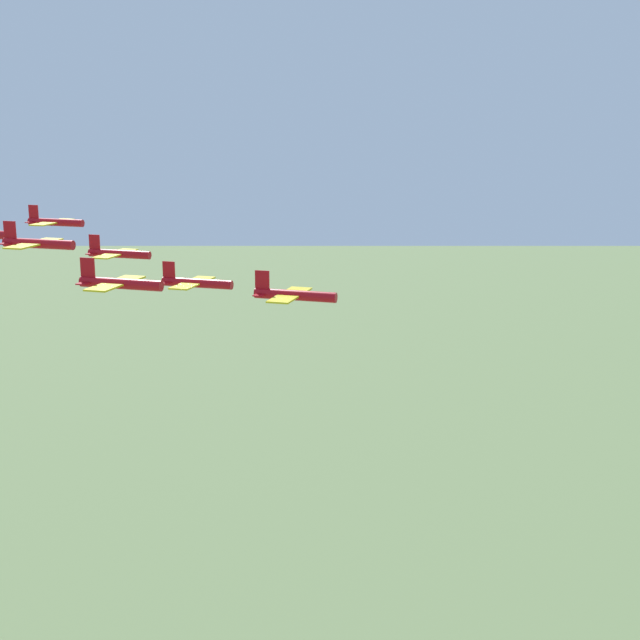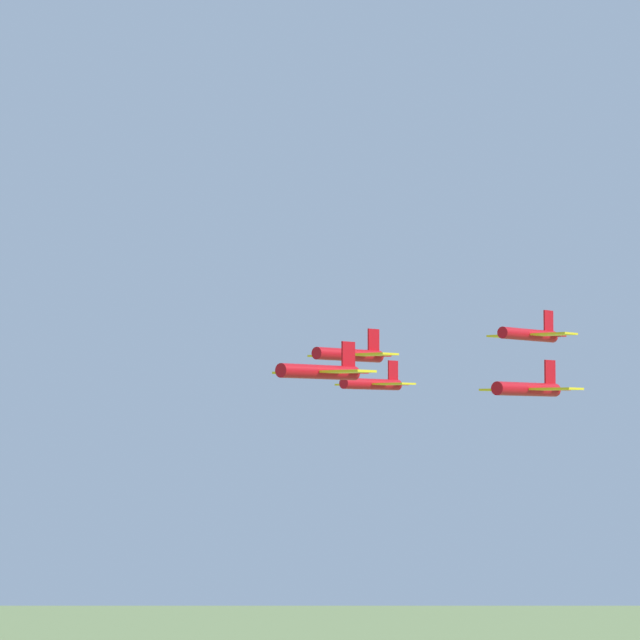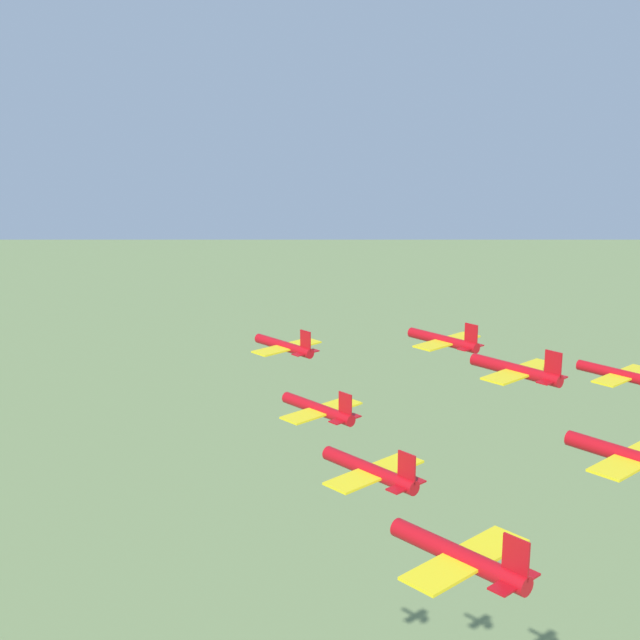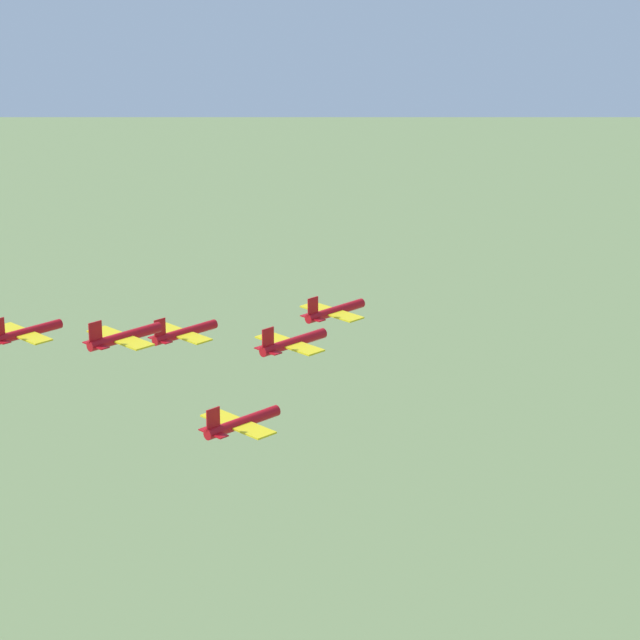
{
  "view_description": "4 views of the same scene",
  "coord_description": "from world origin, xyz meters",
  "px_view_note": "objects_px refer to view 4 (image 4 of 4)",
  "views": [
    {
      "loc": [
        -67.88,
        77.63,
        146.8
      ],
      "look_at": [
        22.64,
        51.64,
        124.75
      ],
      "focal_mm": 50.0,
      "sensor_mm": 36.0,
      "label": 1
    },
    {
      "loc": [
        42.31,
        -71.75,
        122.31
      ],
      "look_at": [
        28.88,
        54.06,
        130.71
      ],
      "focal_mm": 85.0,
      "sensor_mm": 36.0,
      "label": 2
    },
    {
      "loc": [
        129.05,
        82.95,
        155.8
      ],
      "look_at": [
        33.6,
        58.58,
        131.07
      ],
      "focal_mm": 50.0,
      "sensor_mm": 36.0,
      "label": 3
    },
    {
      "loc": [
        -9.64,
        232.74,
        185.8
      ],
      "look_at": [
        30.8,
        53.34,
        125.14
      ],
      "focal_mm": 85.0,
      "sensor_mm": 36.0,
      "label": 4
    }
  ],
  "objects_px": {
    "jet_0": "(333,311)",
    "jet_4": "(122,337)",
    "jet_5": "(240,423)",
    "jet_2": "(291,343)",
    "jet_1": "(183,333)",
    "jet_3": "(24,333)"
  },
  "relations": [
    {
      "from": "jet_0",
      "to": "jet_2",
      "type": "xyz_separation_m",
      "value": [
        0.77,
        19.41,
        2.24
      ]
    },
    {
      "from": "jet_1",
      "to": "jet_5",
      "type": "xyz_separation_m",
      "value": [
        -15.8,
        30.06,
        1.2
      ]
    },
    {
      "from": "jet_0",
      "to": "jet_5",
      "type": "xyz_separation_m",
      "value": [
        1.54,
        38.82,
        -0.09
      ]
    },
    {
      "from": "jet_2",
      "to": "jet_5",
      "type": "distance_m",
      "value": 19.56
    },
    {
      "from": "jet_2",
      "to": "jet_3",
      "type": "distance_m",
      "value": 34.01
    },
    {
      "from": "jet_1",
      "to": "jet_5",
      "type": "height_order",
      "value": "jet_5"
    },
    {
      "from": "jet_4",
      "to": "jet_1",
      "type": "bearing_deg",
      "value": 120.47
    },
    {
      "from": "jet_1",
      "to": "jet_0",
      "type": "bearing_deg",
      "value": 59.53
    },
    {
      "from": "jet_3",
      "to": "jet_5",
      "type": "height_order",
      "value": "jet_3"
    },
    {
      "from": "jet_4",
      "to": "jet_3",
      "type": "bearing_deg",
      "value": 180.0
    },
    {
      "from": "jet_2",
      "to": "jet_5",
      "type": "relative_size",
      "value": 1.0
    },
    {
      "from": "jet_1",
      "to": "jet_4",
      "type": "xyz_separation_m",
      "value": [
        0.77,
        19.41,
        5.86
      ]
    },
    {
      "from": "jet_0",
      "to": "jet_1",
      "type": "distance_m",
      "value": 19.47
    },
    {
      "from": "jet_0",
      "to": "jet_1",
      "type": "xyz_separation_m",
      "value": [
        17.34,
        8.76,
        -1.3
      ]
    },
    {
      "from": "jet_0",
      "to": "jet_5",
      "type": "distance_m",
      "value": 38.85
    },
    {
      "from": "jet_2",
      "to": "jet_3",
      "type": "xyz_separation_m",
      "value": [
        33.91,
        -1.9,
        -1.92
      ]
    },
    {
      "from": "jet_0",
      "to": "jet_2",
      "type": "distance_m",
      "value": 19.55
    },
    {
      "from": "jet_3",
      "to": "jet_4",
      "type": "bearing_deg",
      "value": 0.0
    },
    {
      "from": "jet_5",
      "to": "jet_2",
      "type": "bearing_deg",
      "value": 120.47
    },
    {
      "from": "jet_3",
      "to": "jet_5",
      "type": "xyz_separation_m",
      "value": [
        -33.14,
        21.31,
        -0.41
      ]
    },
    {
      "from": "jet_3",
      "to": "jet_4",
      "type": "xyz_separation_m",
      "value": [
        -16.57,
        10.65,
        4.24
      ]
    },
    {
      "from": "jet_0",
      "to": "jet_4",
      "type": "distance_m",
      "value": 33.79
    }
  ]
}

